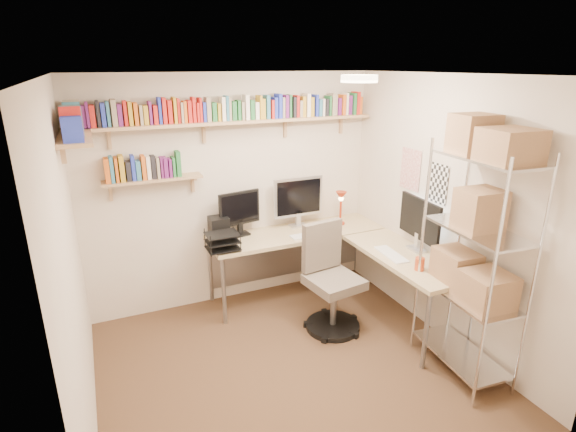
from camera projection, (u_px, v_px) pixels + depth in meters
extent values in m
plane|color=#40291B|center=(290.00, 369.00, 4.00)|extent=(3.20, 3.20, 0.00)
cube|color=beige|center=(234.00, 192.00, 4.89)|extent=(3.20, 0.04, 2.50)
cube|color=beige|center=(71.00, 274.00, 2.98)|extent=(0.04, 3.00, 2.50)
cube|color=beige|center=(446.00, 213.00, 4.21)|extent=(0.04, 3.00, 2.50)
cube|color=beige|center=(411.00, 337.00, 2.30)|extent=(3.20, 0.04, 2.50)
cube|color=white|center=(291.00, 75.00, 3.19)|extent=(3.20, 3.00, 0.04)
cube|color=white|center=(410.00, 169.00, 4.59)|extent=(0.01, 0.30, 0.42)
cube|color=silver|center=(437.00, 183.00, 4.26)|extent=(0.01, 0.28, 0.38)
cylinder|color=#FFEAC6|center=(359.00, 79.00, 3.65)|extent=(0.30, 0.30, 0.06)
cube|color=tan|center=(235.00, 122.00, 4.53)|extent=(3.05, 0.25, 0.03)
cube|color=tan|center=(75.00, 137.00, 3.60)|extent=(0.25, 1.00, 0.03)
cube|color=tan|center=(153.00, 179.00, 4.40)|extent=(0.95, 0.20, 0.02)
cube|color=tan|center=(109.00, 135.00, 4.15)|extent=(0.03, 0.20, 0.20)
cube|color=tan|center=(205.00, 129.00, 4.50)|extent=(0.03, 0.20, 0.20)
cube|color=tan|center=(287.00, 125.00, 4.84)|extent=(0.03, 0.20, 0.20)
cube|color=tan|center=(343.00, 121.00, 5.11)|extent=(0.03, 0.20, 0.20)
cube|color=#D35E18|center=(74.00, 115.00, 3.93)|extent=(0.03, 0.12, 0.23)
cube|color=white|center=(79.00, 114.00, 3.94)|extent=(0.03, 0.11, 0.23)
cube|color=#641B66|center=(84.00, 117.00, 3.96)|extent=(0.03, 0.13, 0.19)
cube|color=#641B66|center=(87.00, 115.00, 3.97)|extent=(0.02, 0.15, 0.22)
cube|color=red|center=(92.00, 116.00, 3.99)|extent=(0.04, 0.15, 0.19)
cube|color=black|center=(98.00, 114.00, 4.00)|extent=(0.03, 0.14, 0.23)
cube|color=#2335B5|center=(103.00, 115.00, 4.02)|extent=(0.04, 0.15, 0.21)
cube|color=teal|center=(108.00, 114.00, 4.04)|extent=(0.03, 0.14, 0.22)
cube|color=gray|center=(114.00, 113.00, 4.05)|extent=(0.04, 0.14, 0.24)
cube|color=#641B66|center=(120.00, 115.00, 4.08)|extent=(0.04, 0.14, 0.19)
cube|color=red|center=(125.00, 113.00, 4.09)|extent=(0.03, 0.12, 0.23)
cube|color=#BB9123|center=(130.00, 114.00, 4.11)|extent=(0.03, 0.14, 0.21)
cube|color=#D35E18|center=(135.00, 114.00, 4.13)|extent=(0.03, 0.14, 0.20)
cube|color=gray|center=(141.00, 115.00, 4.15)|extent=(0.03, 0.14, 0.18)
cube|color=#BB9123|center=(145.00, 115.00, 4.17)|extent=(0.04, 0.12, 0.18)
cube|color=#641B66|center=(150.00, 113.00, 4.18)|extent=(0.02, 0.13, 0.21)
cube|color=red|center=(155.00, 115.00, 4.20)|extent=(0.04, 0.14, 0.17)
cube|color=#2335B5|center=(159.00, 111.00, 4.21)|extent=(0.03, 0.11, 0.25)
cube|color=red|center=(164.00, 111.00, 4.22)|extent=(0.04, 0.13, 0.24)
cube|color=red|center=(169.00, 112.00, 4.25)|extent=(0.04, 0.13, 0.22)
cube|color=#BB9123|center=(174.00, 110.00, 4.26)|extent=(0.03, 0.15, 0.24)
cube|color=red|center=(178.00, 111.00, 4.28)|extent=(0.02, 0.11, 0.23)
cube|color=gray|center=(181.00, 112.00, 4.29)|extent=(0.02, 0.15, 0.19)
cube|color=#D35E18|center=(184.00, 112.00, 4.30)|extent=(0.03, 0.13, 0.20)
cube|color=red|center=(189.00, 111.00, 4.32)|extent=(0.04, 0.13, 0.21)
cube|color=red|center=(193.00, 110.00, 4.33)|extent=(0.03, 0.12, 0.24)
cube|color=red|center=(197.00, 112.00, 4.35)|extent=(0.02, 0.13, 0.19)
cube|color=red|center=(200.00, 110.00, 4.36)|extent=(0.02, 0.14, 0.23)
cube|color=#2335B5|center=(204.00, 112.00, 4.38)|extent=(0.03, 0.12, 0.19)
cube|color=gray|center=(208.00, 109.00, 4.39)|extent=(0.04, 0.12, 0.23)
cube|color=#246E34|center=(214.00, 112.00, 4.42)|extent=(0.04, 0.11, 0.18)
cube|color=#BB9123|center=(218.00, 112.00, 4.44)|extent=(0.03, 0.12, 0.17)
cube|color=white|center=(222.00, 109.00, 4.44)|extent=(0.04, 0.13, 0.23)
cube|color=teal|center=(226.00, 108.00, 4.46)|extent=(0.03, 0.13, 0.24)
cube|color=gray|center=(229.00, 109.00, 4.47)|extent=(0.02, 0.12, 0.23)
cube|color=#246E34|center=(233.00, 111.00, 4.50)|extent=(0.04, 0.11, 0.18)
cube|color=#246E34|center=(238.00, 110.00, 4.51)|extent=(0.03, 0.12, 0.19)
cube|color=gray|center=(242.00, 111.00, 4.53)|extent=(0.03, 0.13, 0.18)
cube|color=white|center=(246.00, 107.00, 4.54)|extent=(0.04, 0.13, 0.25)
cube|color=#246E34|center=(251.00, 110.00, 4.57)|extent=(0.04, 0.13, 0.19)
cube|color=white|center=(256.00, 111.00, 4.59)|extent=(0.04, 0.13, 0.17)
cube|color=#BB9123|center=(259.00, 107.00, 4.59)|extent=(0.02, 0.14, 0.24)
cube|color=#BB9123|center=(262.00, 109.00, 4.61)|extent=(0.04, 0.11, 0.20)
cube|color=teal|center=(267.00, 107.00, 4.63)|extent=(0.04, 0.12, 0.24)
cube|color=red|center=(271.00, 109.00, 4.65)|extent=(0.03, 0.15, 0.19)
cube|color=#2335B5|center=(274.00, 108.00, 4.66)|extent=(0.04, 0.14, 0.21)
cube|color=#2335B5|center=(278.00, 106.00, 4.67)|extent=(0.04, 0.14, 0.25)
cube|color=gray|center=(282.00, 107.00, 4.69)|extent=(0.03, 0.14, 0.21)
cube|color=#641B66|center=(285.00, 106.00, 4.71)|extent=(0.04, 0.13, 0.23)
cube|color=#246E34|center=(289.00, 106.00, 4.72)|extent=(0.02, 0.11, 0.23)
cube|color=black|center=(292.00, 107.00, 4.74)|extent=(0.03, 0.15, 0.21)
cube|color=red|center=(296.00, 106.00, 4.76)|extent=(0.03, 0.11, 0.23)
cube|color=gray|center=(299.00, 109.00, 4.78)|extent=(0.03, 0.12, 0.17)
cube|color=#BB9123|center=(302.00, 106.00, 4.79)|extent=(0.04, 0.11, 0.21)
cube|color=white|center=(307.00, 105.00, 4.80)|extent=(0.04, 0.12, 0.24)
cube|color=#BB9123|center=(310.00, 107.00, 4.83)|extent=(0.04, 0.12, 0.20)
cube|color=#2335B5|center=(314.00, 105.00, 4.84)|extent=(0.03, 0.15, 0.23)
cube|color=teal|center=(318.00, 108.00, 4.87)|extent=(0.04, 0.13, 0.18)
cube|color=white|center=(322.00, 107.00, 4.88)|extent=(0.02, 0.12, 0.18)
cube|color=black|center=(325.00, 107.00, 4.90)|extent=(0.03, 0.14, 0.18)
cube|color=#246E34|center=(328.00, 106.00, 4.91)|extent=(0.02, 0.14, 0.21)
cube|color=gray|center=(331.00, 104.00, 4.92)|extent=(0.04, 0.14, 0.23)
cube|color=gray|center=(334.00, 105.00, 4.93)|extent=(0.02, 0.12, 0.22)
cube|color=#641B66|center=(337.00, 106.00, 4.96)|extent=(0.04, 0.13, 0.19)
cube|color=#D35E18|center=(342.00, 105.00, 4.97)|extent=(0.04, 0.14, 0.22)
cube|color=white|center=(345.00, 104.00, 4.98)|extent=(0.02, 0.13, 0.23)
cube|color=#641B66|center=(348.00, 105.00, 5.01)|extent=(0.04, 0.11, 0.21)
cube|color=#246E34|center=(352.00, 104.00, 5.02)|extent=(0.03, 0.15, 0.23)
cube|color=red|center=(355.00, 103.00, 5.04)|extent=(0.04, 0.14, 0.24)
cube|color=#D35E18|center=(359.00, 105.00, 5.06)|extent=(0.03, 0.11, 0.19)
cube|color=#2335B5|center=(72.00, 130.00, 3.19)|extent=(0.14, 0.03, 0.18)
cube|color=#2335B5|center=(72.00, 129.00, 3.23)|extent=(0.13, 0.04, 0.19)
cube|color=red|center=(72.00, 124.00, 3.25)|extent=(0.14, 0.03, 0.25)
cube|color=teal|center=(73.00, 129.00, 3.30)|extent=(0.12, 0.03, 0.17)
cube|color=gray|center=(72.00, 126.00, 3.33)|extent=(0.13, 0.04, 0.21)
cube|color=#2335B5|center=(72.00, 126.00, 3.37)|extent=(0.13, 0.03, 0.20)
cube|color=teal|center=(72.00, 122.00, 3.40)|extent=(0.15, 0.04, 0.24)
cube|color=gray|center=(73.00, 124.00, 3.45)|extent=(0.12, 0.02, 0.20)
cube|color=#D35E18|center=(72.00, 122.00, 3.48)|extent=(0.13, 0.04, 0.23)
cube|color=#D35E18|center=(72.00, 121.00, 3.52)|extent=(0.13, 0.04, 0.23)
cube|color=gray|center=(73.00, 123.00, 3.57)|extent=(0.15, 0.03, 0.19)
cube|color=white|center=(73.00, 121.00, 3.60)|extent=(0.11, 0.04, 0.20)
cube|color=white|center=(73.00, 120.00, 3.63)|extent=(0.15, 0.04, 0.21)
cube|color=#2335B5|center=(73.00, 121.00, 3.67)|extent=(0.12, 0.04, 0.18)
cube|color=#BB9123|center=(73.00, 121.00, 3.71)|extent=(0.14, 0.03, 0.17)
cube|color=red|center=(73.00, 120.00, 3.75)|extent=(0.14, 0.04, 0.18)
cube|color=teal|center=(73.00, 116.00, 3.78)|extent=(0.13, 0.03, 0.24)
cube|color=#246E34|center=(73.00, 119.00, 3.82)|extent=(0.12, 0.03, 0.19)
cube|color=gray|center=(73.00, 115.00, 3.84)|extent=(0.13, 0.04, 0.25)
cube|color=#246E34|center=(73.00, 119.00, 3.89)|extent=(0.15, 0.03, 0.17)
cube|color=#2335B5|center=(73.00, 118.00, 3.92)|extent=(0.15, 0.03, 0.18)
cube|color=#D35E18|center=(107.00, 170.00, 4.20)|extent=(0.04, 0.14, 0.23)
cube|color=teal|center=(112.00, 169.00, 4.21)|extent=(0.03, 0.15, 0.24)
cube|color=#D35E18|center=(116.00, 170.00, 4.23)|extent=(0.03, 0.14, 0.23)
cube|color=#BB9123|center=(122.00, 168.00, 4.25)|extent=(0.04, 0.15, 0.25)
cube|color=black|center=(128.00, 171.00, 4.28)|extent=(0.04, 0.12, 0.19)
cube|color=#2335B5|center=(133.00, 168.00, 4.29)|extent=(0.03, 0.12, 0.24)
cube|color=teal|center=(138.00, 170.00, 4.31)|extent=(0.04, 0.12, 0.18)
cube|color=#D35E18|center=(143.00, 167.00, 4.32)|extent=(0.04, 0.13, 0.23)
cube|color=white|center=(148.00, 167.00, 4.34)|extent=(0.04, 0.11, 0.22)
cube|color=black|center=(153.00, 167.00, 4.36)|extent=(0.04, 0.13, 0.22)
cube|color=gray|center=(157.00, 167.00, 4.38)|extent=(0.03, 0.15, 0.20)
cube|color=#641B66|center=(161.00, 167.00, 4.39)|extent=(0.02, 0.12, 0.20)
cube|color=#641B66|center=(165.00, 167.00, 4.41)|extent=(0.04, 0.15, 0.20)
cube|color=#641B66|center=(170.00, 167.00, 4.43)|extent=(0.03, 0.13, 0.18)
cube|color=#246E34|center=(173.00, 167.00, 4.44)|extent=(0.03, 0.13, 0.19)
cube|color=#246E34|center=(178.00, 163.00, 4.45)|extent=(0.04, 0.12, 0.25)
cube|color=#CCBE84|center=(299.00, 232.00, 5.05)|extent=(2.04, 0.64, 0.04)
cube|color=#CCBE84|center=(408.00, 256.00, 4.42)|extent=(0.64, 1.40, 0.04)
cylinder|color=gray|center=(224.00, 291.00, 4.58)|extent=(0.04, 0.04, 0.75)
cylinder|color=gray|center=(210.00, 270.00, 5.04)|extent=(0.04, 0.04, 0.75)
cylinder|color=gray|center=(357.00, 243.00, 5.79)|extent=(0.04, 0.04, 0.75)
cylinder|color=gray|center=(426.00, 331.00, 3.89)|extent=(0.04, 0.04, 0.75)
cylinder|color=gray|center=(473.00, 318.00, 4.09)|extent=(0.04, 0.04, 0.75)
cube|color=gray|center=(288.00, 251.00, 5.40)|extent=(1.93, 0.02, 0.59)
cube|color=silver|center=(298.00, 197.00, 5.06)|extent=(0.59, 0.03, 0.45)
cube|color=black|center=(299.00, 197.00, 5.04)|extent=(0.53, 0.00, 0.39)
cube|color=black|center=(239.00, 208.00, 4.81)|extent=(0.47, 0.03, 0.37)
cube|color=black|center=(420.00, 219.00, 4.41)|extent=(0.03, 0.62, 0.41)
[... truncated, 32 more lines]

